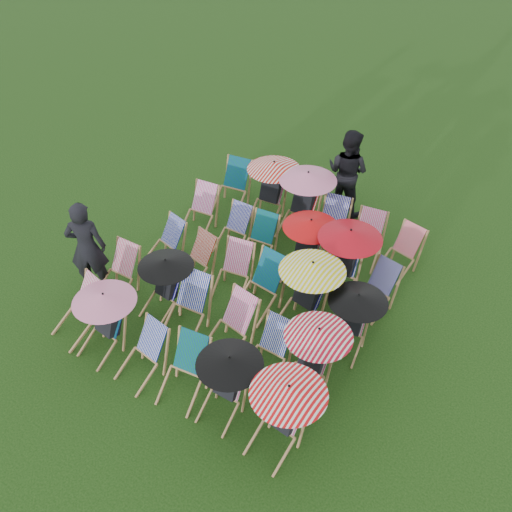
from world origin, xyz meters
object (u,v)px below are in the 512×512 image
Objects in this scene: deckchair_0 at (78,310)px; person_left at (87,247)px; deckchair_5 at (281,416)px; person_rear at (348,172)px; deckchair_29 at (401,252)px.

person_left is (-0.66, 0.92, 0.47)m from deckchair_0.
person_rear reaches higher than deckchair_5.
person_left reaches higher than deckchair_29.
deckchair_5 is 1.41× the size of deckchair_29.
deckchair_5 is 4.80m from person_left.
deckchair_5 is 4.59m from deckchair_29.
person_left is (-4.71, 0.86, 0.28)m from deckchair_5.
person_rear is (-1.99, 5.80, 0.30)m from deckchair_5.
deckchair_5 is at bearing 111.27° from person_rear.
deckchair_0 is 1.11× the size of deckchair_29.
person_left reaches higher than deckchair_5.
person_rear reaches higher than deckchair_0.
deckchair_5 is at bearing 134.08° from person_left.
deckchair_29 is 0.47× the size of person_rear.
deckchair_29 is at bearing 60.72° from deckchair_0.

